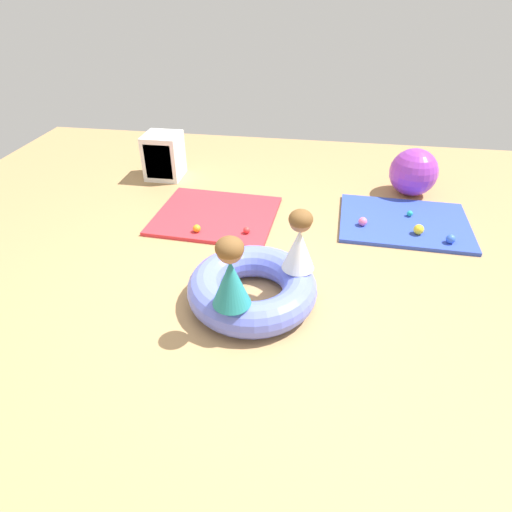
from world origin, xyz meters
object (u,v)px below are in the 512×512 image
play_ball_yellow (419,229)px  exercise_ball_large (413,172)px  play_ball_orange (197,228)px  inflatable_cushion (252,288)px  play_ball_teal (410,214)px  play_ball_pink (363,221)px  storage_cube (163,157)px  child_in_white (299,241)px  play_ball_blue (451,239)px  child_in_teal (231,273)px  play_ball_red (247,230)px

play_ball_yellow → exercise_ball_large: size_ratio=0.19×
play_ball_orange → inflatable_cushion: bearing=-52.4°
play_ball_teal → play_ball_yellow: bearing=-84.5°
play_ball_pink → storage_cube: size_ratio=0.16×
child_in_white → storage_cube: 2.88m
inflatable_cushion → play_ball_blue: bearing=32.6°
play_ball_pink → storage_cube: storage_cube is taller
play_ball_orange → play_ball_teal: play_ball_orange is taller
play_ball_orange → child_in_teal: bearing=-64.0°
child_in_teal → play_ball_pink: (1.03, 1.73, -0.46)m
inflatable_cushion → exercise_ball_large: 2.77m
play_ball_orange → play_ball_teal: bearing=17.4°
play_ball_yellow → play_ball_orange: bearing=-171.9°
play_ball_orange → storage_cube: 1.59m
play_ball_yellow → play_ball_red: size_ratio=1.48×
play_ball_teal → storage_cube: size_ratio=0.11×
play_ball_yellow → play_ball_red: bearing=-171.3°
inflatable_cushion → play_ball_red: size_ratio=14.97×
inflatable_cushion → exercise_ball_large: size_ratio=1.88×
inflatable_cushion → child_in_teal: size_ratio=1.91×
play_ball_yellow → child_in_white: bearing=-135.7°
inflatable_cushion → play_ball_teal: 2.19m
inflatable_cushion → play_ball_orange: 1.20m
play_ball_red → play_ball_blue: 2.01m
child_in_teal → play_ball_blue: child_in_teal is taller
inflatable_cushion → play_ball_red: inflatable_cushion is taller
play_ball_yellow → exercise_ball_large: exercise_ball_large is taller
play_ball_red → play_ball_pink: (1.17, 0.35, 0.01)m
child_in_white → play_ball_blue: child_in_white is taller
child_in_teal → storage_cube: bearing=-166.1°
inflatable_cushion → child_in_teal: bearing=-103.0°
child_in_teal → play_ball_yellow: size_ratio=5.29×
child_in_white → play_ball_yellow: bearing=69.6°
play_ball_blue → inflatable_cushion: bearing=-147.4°
inflatable_cushion → child_in_white: child_in_white is taller
inflatable_cushion → play_ball_teal: (1.46, 1.64, -0.07)m
play_ball_yellow → exercise_ball_large: 1.05m
play_ball_red → play_ball_teal: bearing=20.6°
inflatable_cushion → exercise_ball_large: (1.55, 2.30, 0.14)m
play_ball_yellow → storage_cube: bearing=161.0°
inflatable_cushion → storage_cube: bearing=123.6°
play_ball_yellow → play_ball_orange: 2.25m
exercise_ball_large → play_ball_yellow: bearing=-92.9°
child_in_white → play_ball_teal: size_ratio=8.15×
play_ball_teal → storage_cube: bearing=167.3°
play_ball_teal → play_ball_blue: 0.60m
play_ball_blue → storage_cube: (-3.32, 1.17, 0.20)m
play_ball_teal → play_ball_pink: (-0.51, -0.28, 0.01)m
child_in_white → exercise_ball_large: bearing=86.2°
child_in_white → play_ball_orange: child_in_white is taller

